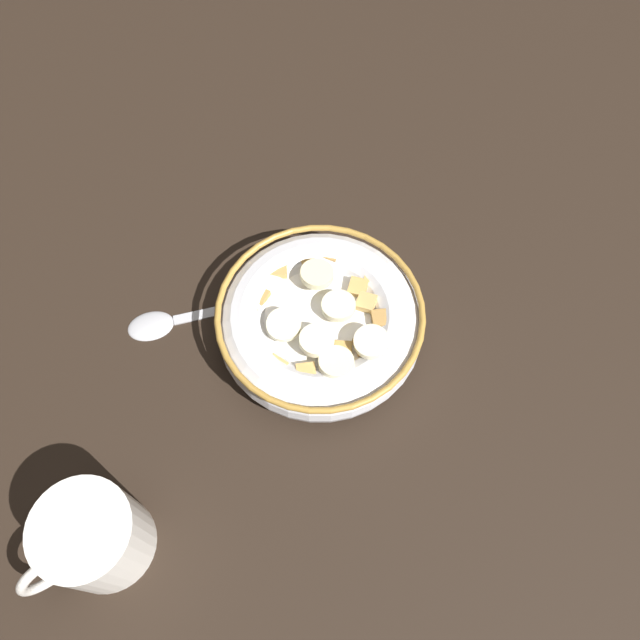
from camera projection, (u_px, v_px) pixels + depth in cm
name	position (u px, v px, depth cm)	size (l,w,h in cm)	color
ground_plane	(320.00, 338.00, 63.43)	(128.45, 128.45, 2.00)	black
cereal_bowl	(320.00, 322.00, 60.16)	(19.26, 19.26, 5.67)	silver
spoon	(170.00, 320.00, 62.82)	(14.86, 8.46, 0.80)	#B7B7BC
coffee_mug	(93.00, 538.00, 50.24)	(10.49, 7.86, 7.98)	white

